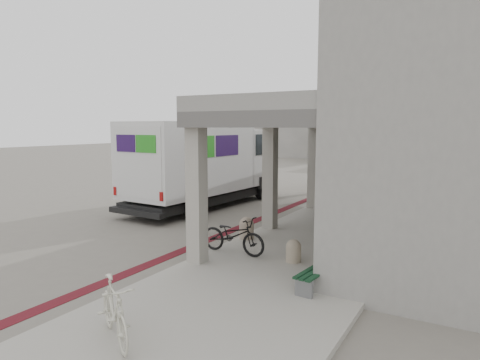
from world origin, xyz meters
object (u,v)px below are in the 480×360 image
Objects in this scene: fedex_truck at (205,162)px; bicycle_black at (233,235)px; bench at (320,272)px; utility_cabinet at (360,205)px; bicycle_cream at (114,311)px.

fedex_truck reaches higher than bicycle_black.
utility_cabinet is at bearing 103.75° from bench.
bicycle_cream is (-1.94, -3.70, 0.19)m from bench.
bicycle_black is (4.71, -5.69, -1.28)m from fedex_truck.
bicycle_cream reaches higher than bench.
bench is 6.83m from utility_cabinet.
bench is 4.18m from bicycle_cream.
bench is (7.40, -6.77, -1.48)m from fedex_truck.
utility_cabinet is 0.57× the size of bicycle_black.
bench is 0.94× the size of bicycle_black.
bench is at bearing -38.70° from fedex_truck.
utility_cabinet is 0.66× the size of bicycle_cream.
fedex_truck is 7.50m from bicycle_black.
bench is at bearing -110.03° from bicycle_black.
bicycle_black is (-2.69, 1.08, 0.20)m from bench.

